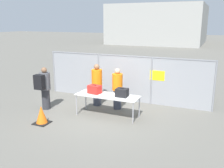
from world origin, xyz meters
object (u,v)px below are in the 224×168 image
object	(u,v)px
inspection_table	(107,96)
suitcase_black	(122,93)
suitcase_red	(95,89)
traveler_hooded	(44,87)
traffic_cone	(42,115)
utility_trailer	(176,86)
security_worker_far	(97,84)
security_worker_near	(117,88)

from	to	relation	value
inspection_table	suitcase_black	bearing A→B (deg)	5.11
suitcase_red	suitcase_black	size ratio (longest dim) A/B	1.16
suitcase_black	traveler_hooded	world-z (taller)	traveler_hooded
suitcase_black	traffic_cone	size ratio (longest dim) A/B	0.68
inspection_table	utility_trailer	distance (m)	4.11
inspection_table	security_worker_far	size ratio (longest dim) A/B	1.35
suitcase_red	traveler_hooded	distance (m)	2.03
traveler_hooded	security_worker_near	size ratio (longest dim) A/B	1.03
traveler_hooded	security_worker_near	xyz separation A→B (m)	(2.56, 1.18, -0.08)
security_worker_far	utility_trailer	distance (m)	3.89
security_worker_far	utility_trailer	xyz separation A→B (m)	(2.71, 2.75, -0.46)
utility_trailer	security_worker_far	bearing A→B (deg)	-134.51
security_worker_far	traffic_cone	world-z (taller)	security_worker_far
suitcase_black	utility_trailer	distance (m)	3.88
traveler_hooded	utility_trailer	xyz separation A→B (m)	(4.35, 4.02, -0.49)
suitcase_red	utility_trailer	distance (m)	4.37
suitcase_black	traffic_cone	distance (m)	2.85
traveler_hooded	security_worker_far	size ratio (longest dim) A/B	0.97
inspection_table	traffic_cone	size ratio (longest dim) A/B	3.73
security_worker_far	traffic_cone	bearing A→B (deg)	63.94
security_worker_far	suitcase_red	bearing A→B (deg)	104.99
traffic_cone	suitcase_black	bearing A→B (deg)	34.66
security_worker_near	suitcase_red	bearing A→B (deg)	52.20
suitcase_red	security_worker_far	distance (m)	0.96
security_worker_far	utility_trailer	world-z (taller)	security_worker_far
traveler_hooded	utility_trailer	size ratio (longest dim) A/B	0.51
inspection_table	suitcase_red	size ratio (longest dim) A/B	4.71
security_worker_near	traffic_cone	distance (m)	3.02
inspection_table	security_worker_far	world-z (taller)	security_worker_far
inspection_table	suitcase_black	xyz separation A→B (m)	(0.54, 0.05, 0.20)
inspection_table	traveler_hooded	size ratio (longest dim) A/B	1.39
inspection_table	suitcase_red	world-z (taller)	suitcase_red
utility_trailer	traffic_cone	bearing A→B (deg)	-124.44
suitcase_black	utility_trailer	world-z (taller)	suitcase_black
suitcase_red	traffic_cone	size ratio (longest dim) A/B	0.79
suitcase_red	suitcase_black	xyz separation A→B (m)	(1.07, 0.02, -0.01)
traveler_hooded	traffic_cone	world-z (taller)	traveler_hooded
security_worker_far	traffic_cone	xyz separation A→B (m)	(-0.86, -2.45, -0.60)
inspection_table	security_worker_far	distance (m)	1.28
suitcase_red	traffic_cone	world-z (taller)	suitcase_red
inspection_table	traveler_hooded	bearing A→B (deg)	-172.23
suitcase_red	inspection_table	bearing A→B (deg)	-3.03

